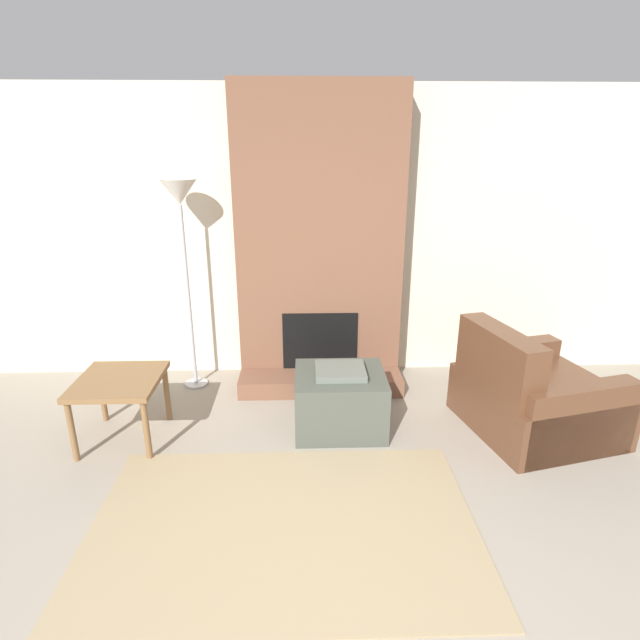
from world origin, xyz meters
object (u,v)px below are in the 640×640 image
(ottoman, at_px, (340,400))
(armchair, at_px, (529,398))
(floor_lamp_left, at_px, (181,209))
(side_table, at_px, (119,387))

(ottoman, height_order, armchair, armchair)
(armchair, xyz_separation_m, floor_lamp_left, (-2.73, 0.86, 1.34))
(side_table, bearing_deg, floor_lamp_left, 68.72)
(armchair, distance_m, side_table, 3.08)
(ottoman, distance_m, side_table, 1.64)
(ottoman, bearing_deg, side_table, -176.04)
(armchair, bearing_deg, ottoman, 73.65)
(floor_lamp_left, bearing_deg, side_table, -111.28)
(armchair, distance_m, floor_lamp_left, 3.16)
(ottoman, height_order, floor_lamp_left, floor_lamp_left)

